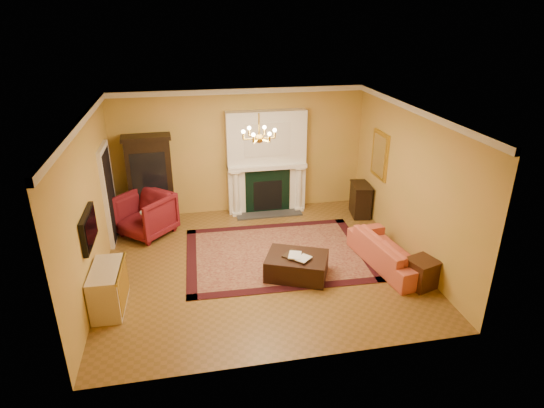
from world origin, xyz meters
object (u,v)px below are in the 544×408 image
object	(u,v)px
commode	(108,288)
end_table	(421,274)
china_cabinet	(151,181)
pedestal_table	(150,223)
wingback_armchair	(145,213)
console_table	(360,200)
leather_ottoman	(297,266)
coral_sofa	(390,247)

from	to	relation	value
commode	end_table	distance (m)	5.47
china_cabinet	pedestal_table	world-z (taller)	china_cabinet
wingback_armchair	console_table	xyz separation A→B (m)	(5.05, 0.08, -0.14)
wingback_armchair	leather_ottoman	xyz separation A→B (m)	(2.86, -2.34, -0.30)
end_table	leather_ottoman	world-z (taller)	end_table
coral_sofa	end_table	world-z (taller)	coral_sofa
china_cabinet	leather_ottoman	bearing A→B (deg)	-51.86
coral_sofa	console_table	size ratio (longest dim) A/B	2.64
coral_sofa	leather_ottoman	distance (m)	1.89
wingback_armchair	end_table	size ratio (longest dim) A/B	2.04
china_cabinet	wingback_armchair	distance (m)	0.87
leather_ottoman	wingback_armchair	bearing A→B (deg)	164.07
end_table	console_table	bearing A→B (deg)	88.92
coral_sofa	commode	bearing A→B (deg)	85.66
coral_sofa	end_table	size ratio (longest dim) A/B	3.90
commode	wingback_armchair	bearing A→B (deg)	81.82
pedestal_table	coral_sofa	size ratio (longest dim) A/B	0.32
pedestal_table	commode	distance (m)	2.53
end_table	leather_ottoman	size ratio (longest dim) A/B	0.47
wingback_armchair	commode	distance (m)	2.73
commode	console_table	bearing A→B (deg)	28.23
china_cabinet	console_table	bearing A→B (deg)	-11.14
leather_ottoman	coral_sofa	bearing A→B (deg)	24.80
pedestal_table	commode	world-z (taller)	commode
console_table	leather_ottoman	bearing A→B (deg)	-123.21
china_cabinet	wingback_armchair	bearing A→B (deg)	-103.25
china_cabinet	coral_sofa	xyz separation A→B (m)	(4.62, -3.02, -0.60)
commode	console_table	distance (m)	6.17
china_cabinet	pedestal_table	distance (m)	1.13
leather_ottoman	console_table	bearing A→B (deg)	71.17
wingback_armchair	end_table	xyz separation A→B (m)	(4.99, -3.11, -0.27)
console_table	leather_ottoman	world-z (taller)	console_table
china_cabinet	leather_ottoman	xyz separation A→B (m)	(2.74, -3.07, -0.77)
pedestal_table	commode	size ratio (longest dim) A/B	0.64
china_cabinet	pedestal_table	size ratio (longest dim) A/B	3.05
china_cabinet	console_table	world-z (taller)	china_cabinet
wingback_armchair	end_table	distance (m)	5.88
coral_sofa	end_table	xyz separation A→B (m)	(0.24, -0.82, -0.14)
china_cabinet	end_table	world-z (taller)	china_cabinet
pedestal_table	coral_sofa	xyz separation A→B (m)	(4.66, -2.07, 0.02)
wingback_armchair	console_table	world-z (taller)	wingback_armchair
pedestal_table	end_table	distance (m)	5.69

